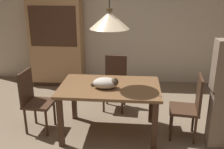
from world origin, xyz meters
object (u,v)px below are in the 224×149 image
object	(u,v)px
chair_far_back	(115,80)
hutch_bookcase	(57,44)
dining_table	(110,92)
pendant_lamp	(110,20)
chair_left_side	(34,98)
chair_right_side	(190,105)
cat_sleeping	(106,83)

from	to	relation	value
chair_far_back	hutch_bookcase	world-z (taller)	hutch_bookcase
dining_table	hutch_bookcase	size ratio (longest dim) A/B	0.76
dining_table	pendant_lamp	bearing A→B (deg)	0.00
dining_table	pendant_lamp	size ratio (longest dim) A/B	1.08
chair_left_side	pendant_lamp	world-z (taller)	pendant_lamp
chair_right_side	chair_left_side	size ratio (longest dim) A/B	1.00
pendant_lamp	hutch_bookcase	size ratio (longest dim) A/B	0.70
pendant_lamp	hutch_bookcase	world-z (taller)	pendant_lamp
chair_right_side	cat_sleeping	xyz separation A→B (m)	(-1.17, -0.08, 0.32)
hutch_bookcase	cat_sleeping	bearing A→B (deg)	-57.94
chair_right_side	pendant_lamp	world-z (taller)	pendant_lamp
chair_far_back	chair_left_side	bearing A→B (deg)	-142.40
cat_sleeping	pendant_lamp	distance (m)	0.84
chair_right_side	chair_far_back	size ratio (longest dim) A/B	1.00
dining_table	chair_right_side	world-z (taller)	chair_right_side
dining_table	chair_right_side	size ratio (longest dim) A/B	1.51
chair_left_side	pendant_lamp	xyz separation A→B (m)	(1.13, -0.00, 1.15)
chair_left_side	hutch_bookcase	distance (m)	2.01
chair_far_back	chair_left_side	distance (m)	1.43
chair_far_back	chair_left_side	size ratio (longest dim) A/B	1.00
chair_right_side	chair_left_side	bearing A→B (deg)	179.64
hutch_bookcase	chair_right_side	bearing A→B (deg)	-38.81
chair_right_side	hutch_bookcase	size ratio (longest dim) A/B	0.50
chair_far_back	hutch_bookcase	distance (m)	1.76
dining_table	pendant_lamp	xyz separation A→B (m)	(0.00, 0.00, 1.01)
dining_table	pendant_lamp	distance (m)	1.01
chair_far_back	hutch_bookcase	bearing A→B (deg)	140.79
chair_right_side	chair_far_back	distance (m)	1.43
dining_table	chair_left_side	bearing A→B (deg)	179.75
chair_right_side	hutch_bookcase	bearing A→B (deg)	141.19
chair_right_side	cat_sleeping	size ratio (longest dim) A/B	2.38
cat_sleeping	hutch_bookcase	xyz separation A→B (m)	(-1.29, 2.05, 0.06)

